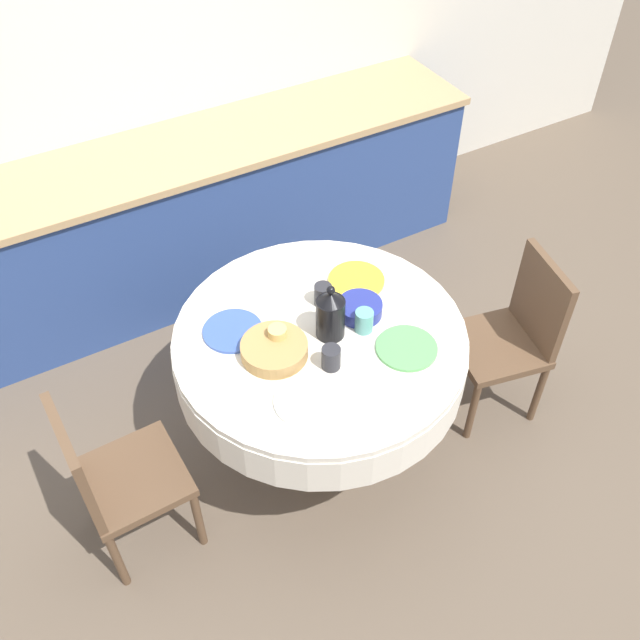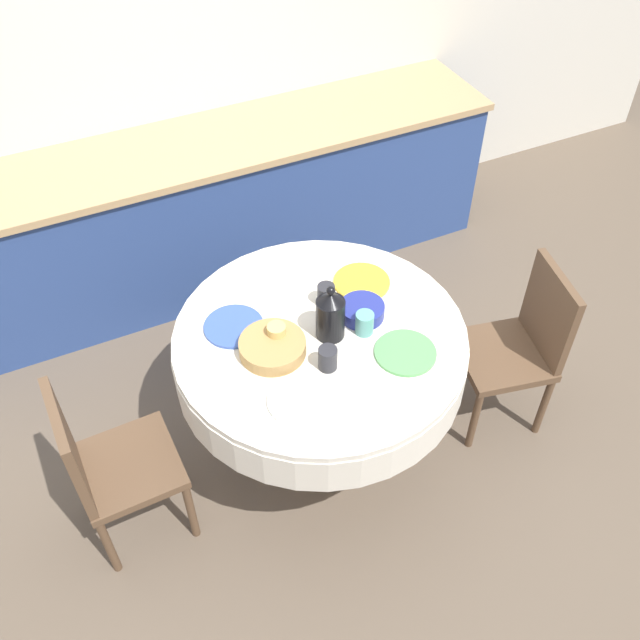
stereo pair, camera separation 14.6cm
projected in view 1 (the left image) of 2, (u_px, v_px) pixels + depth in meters
The scene contains 17 objects.
ground_plane at pixel (320, 443), 3.48m from camera, with size 12.00×12.00×0.00m, color brown.
wall_back at pixel (151, 46), 3.64m from camera, with size 7.00×0.05×2.60m.
kitchen_counter at pixel (197, 216), 4.04m from camera, with size 3.24×0.64×0.90m.
dining_table at pixel (320, 354), 3.02m from camera, with size 1.23×1.23×0.78m.
chair_left at pixel (513, 332), 3.35m from camera, with size 0.47×0.47×0.87m.
chair_right at pixel (112, 477), 2.79m from camera, with size 0.41×0.41×0.87m.
plate_near_left at pixel (307, 401), 2.67m from camera, with size 0.25×0.25×0.01m, color white.
cup_near_left at pixel (331, 358), 2.77m from camera, with size 0.08×0.08×0.10m, color #28282D.
plate_near_right at pixel (407, 348), 2.86m from camera, with size 0.25×0.25×0.01m, color #5BA85B.
cup_near_right at pixel (364, 321), 2.91m from camera, with size 0.08×0.08×0.10m, color #5BA39E.
plate_far_left at pixel (233, 331), 2.93m from camera, with size 0.25×0.25×0.01m, color #3856AD.
cup_far_left at pixel (278, 337), 2.85m from camera, with size 0.08×0.08×0.10m, color #DBB766.
plate_far_right at pixel (356, 280), 3.15m from camera, with size 0.25×0.25×0.01m, color yellow.
cup_far_right at pixel (323, 295), 3.02m from camera, with size 0.08×0.08×0.10m, color #28282D.
coffee_carafe at pixel (330, 314), 2.85m from camera, with size 0.12×0.12×0.26m.
bread_basket at pixel (274, 349), 2.83m from camera, with size 0.27×0.27×0.06m, color #AD844C.
fruit_bowl at pixel (360, 308), 2.99m from camera, with size 0.19×0.19×0.06m, color navy.
Camera 1 is at (-0.99, -1.76, 2.90)m, focal length 40.00 mm.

